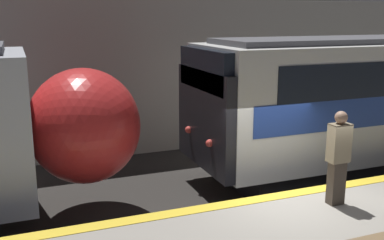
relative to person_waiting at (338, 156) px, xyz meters
The scene contains 3 objects.
ground_plane 2.16m from the person_waiting, 120.30° to the left, with size 120.00×120.00×0.00m, color #282623.
station_rear_barrier 7.55m from the person_waiting, 93.70° to the left, with size 50.00×0.15×4.93m.
person_waiting is the anchor object (origin of this frame).
Camera 1 is at (-4.81, -7.08, 4.39)m, focal length 42.00 mm.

